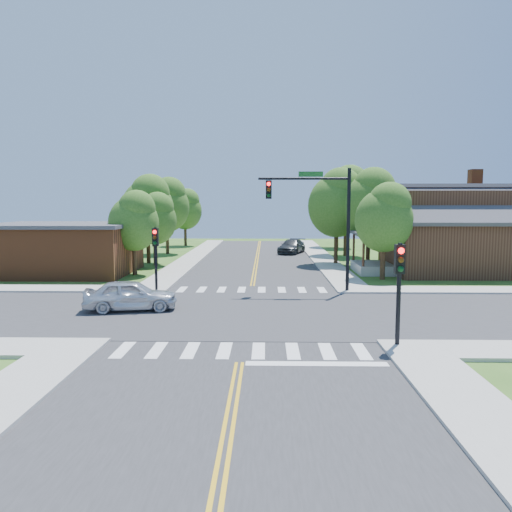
{
  "coord_description": "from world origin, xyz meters",
  "views": [
    {
      "loc": [
        0.86,
        -23.26,
        5.21
      ],
      "look_at": [
        0.28,
        5.02,
        2.2
      ],
      "focal_mm": 35.0,
      "sensor_mm": 36.0,
      "label": 1
    }
  ],
  "objects_px": {
    "signal_pole_nw": "(155,247)",
    "car_dgrey": "(292,247)",
    "car_silver": "(131,296)",
    "house_ne": "(457,228)",
    "signal_pole_se": "(399,275)",
    "signal_mast_ne": "(319,209)"
  },
  "relations": [
    {
      "from": "signal_pole_nw",
      "to": "car_silver",
      "type": "bearing_deg",
      "value": -90.96
    },
    {
      "from": "house_ne",
      "to": "car_silver",
      "type": "relative_size",
      "value": 2.82
    },
    {
      "from": "house_ne",
      "to": "car_silver",
      "type": "xyz_separation_m",
      "value": [
        -20.8,
        -13.88,
        -2.58
      ]
    },
    {
      "from": "car_silver",
      "to": "car_dgrey",
      "type": "bearing_deg",
      "value": -27.84
    },
    {
      "from": "signal_pole_se",
      "to": "car_silver",
      "type": "relative_size",
      "value": 0.82
    },
    {
      "from": "signal_pole_nw",
      "to": "car_dgrey",
      "type": "bearing_deg",
      "value": 67.94
    },
    {
      "from": "signal_mast_ne",
      "to": "house_ne",
      "type": "height_order",
      "value": "signal_mast_ne"
    },
    {
      "from": "signal_pole_se",
      "to": "house_ne",
      "type": "distance_m",
      "value": 22.03
    },
    {
      "from": "car_silver",
      "to": "signal_pole_se",
      "type": "bearing_deg",
      "value": -127.39
    },
    {
      "from": "signal_pole_se",
      "to": "house_ne",
      "type": "xyz_separation_m",
      "value": [
        9.51,
        19.86,
        0.67
      ]
    },
    {
      "from": "car_dgrey",
      "to": "car_silver",
      "type": "bearing_deg",
      "value": -90.15
    },
    {
      "from": "signal_pole_nw",
      "to": "house_ne",
      "type": "distance_m",
      "value": 22.45
    },
    {
      "from": "house_ne",
      "to": "signal_pole_nw",
      "type": "bearing_deg",
      "value": -157.31
    },
    {
      "from": "signal_pole_se",
      "to": "car_silver",
      "type": "height_order",
      "value": "signal_pole_se"
    },
    {
      "from": "signal_pole_nw",
      "to": "car_dgrey",
      "type": "xyz_separation_m",
      "value": [
        9.1,
        22.45,
        -1.95
      ]
    },
    {
      "from": "signal_mast_ne",
      "to": "car_dgrey",
      "type": "distance_m",
      "value": 22.82
    },
    {
      "from": "car_silver",
      "to": "car_dgrey",
      "type": "xyz_separation_m",
      "value": [
        9.19,
        27.68,
        -0.03
      ]
    },
    {
      "from": "house_ne",
      "to": "car_dgrey",
      "type": "relative_size",
      "value": 2.46
    },
    {
      "from": "signal_pole_nw",
      "to": "car_dgrey",
      "type": "height_order",
      "value": "signal_pole_nw"
    },
    {
      "from": "signal_mast_ne",
      "to": "signal_pole_nw",
      "type": "distance_m",
      "value": 9.76
    },
    {
      "from": "car_silver",
      "to": "signal_mast_ne",
      "type": "bearing_deg",
      "value": -70.88
    },
    {
      "from": "signal_mast_ne",
      "to": "signal_pole_se",
      "type": "xyz_separation_m",
      "value": [
        1.69,
        -11.21,
        -2.19
      ]
    }
  ]
}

